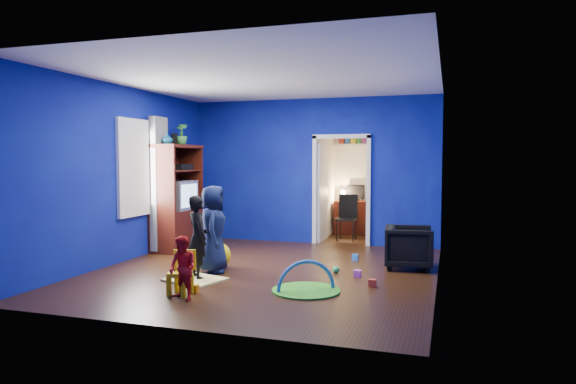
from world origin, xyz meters
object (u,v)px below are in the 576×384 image
(child_navy, at_px, (213,229))
(hopper_ball, at_px, (218,256))
(child_black, at_px, (198,237))
(toddler_red, at_px, (183,268))
(study_desk, at_px, (355,217))
(vase, at_px, (167,139))
(crt_tv, at_px, (178,195))
(kid_chair, at_px, (180,275))
(armchair, at_px, (409,247))
(folding_chair, at_px, (346,218))
(play_mat, at_px, (306,290))
(tv_armoire, at_px, (176,197))

(child_navy, distance_m, hopper_ball, 0.51)
(child_black, relative_size, toddler_red, 1.53)
(child_black, bearing_deg, toddler_red, 152.11)
(child_black, relative_size, child_navy, 0.91)
(child_black, bearing_deg, study_desk, -60.63)
(toddler_red, relative_size, vase, 3.80)
(child_navy, distance_m, toddler_red, 1.55)
(crt_tv, relative_size, kid_chair, 1.40)
(child_navy, bearing_deg, armchair, -88.19)
(armchair, relative_size, vase, 3.57)
(crt_tv, distance_m, hopper_ball, 2.09)
(toddler_red, xyz_separation_m, folding_chair, (1.00, 5.10, 0.07))
(child_navy, xyz_separation_m, vase, (-1.50, 1.26, 1.41))
(armchair, distance_m, folding_chair, 2.85)
(toddler_red, relative_size, crt_tv, 1.11)
(play_mat, distance_m, study_desk, 5.25)
(armchair, bearing_deg, crt_tv, 79.09)
(crt_tv, height_order, hopper_ball, crt_tv)
(child_black, bearing_deg, tv_armoire, -9.39)
(vase, xyz_separation_m, hopper_ball, (1.45, -1.01, -1.86))
(study_desk, bearing_deg, child_navy, -106.07)
(tv_armoire, xyz_separation_m, crt_tv, (0.04, 0.00, 0.04))
(child_navy, relative_size, play_mat, 1.48)
(toddler_red, bearing_deg, folding_chair, 101.20)
(toddler_red, distance_m, hopper_ball, 1.79)
(toddler_red, relative_size, tv_armoire, 0.40)
(toddler_red, relative_size, hopper_ball, 1.89)
(study_desk, xyz_separation_m, folding_chair, (0.00, -0.96, 0.09))
(folding_chair, bearing_deg, tv_armoire, -144.00)
(crt_tv, bearing_deg, child_navy, -46.78)
(vase, relative_size, folding_chair, 0.22)
(crt_tv, bearing_deg, play_mat, -35.67)
(vase, height_order, study_desk, vase)
(kid_chair, height_order, study_desk, study_desk)
(kid_chair, bearing_deg, play_mat, 5.10)
(child_navy, height_order, study_desk, child_navy)
(folding_chair, bearing_deg, kid_chair, -103.21)
(toddler_red, distance_m, study_desk, 6.14)
(child_black, xyz_separation_m, study_desk, (1.33, 5.03, -0.22))
(armchair, relative_size, child_black, 0.61)
(play_mat, distance_m, folding_chair, 4.30)
(child_black, bearing_deg, vase, -4.89)
(hopper_ball, bearing_deg, vase, 145.27)
(toddler_red, relative_size, folding_chair, 0.84)
(armchair, bearing_deg, child_navy, 107.18)
(vase, relative_size, play_mat, 0.23)
(toddler_red, bearing_deg, tv_armoire, 143.11)
(vase, bearing_deg, study_desk, 49.56)
(vase, distance_m, play_mat, 4.20)
(tv_armoire, xyz_separation_m, kid_chair, (1.67, -2.85, -0.73))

